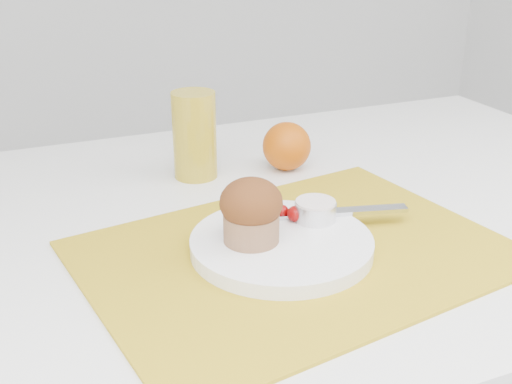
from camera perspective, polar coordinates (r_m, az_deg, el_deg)
name	(u,v)px	position (r m, az deg, el deg)	size (l,w,h in m)	color
placemat	(296,253)	(0.78, 3.59, -5.43)	(0.50, 0.36, 0.00)	gold
plate	(281,244)	(0.78, 2.28, -4.66)	(0.22, 0.22, 0.02)	white
ramekin	(315,211)	(0.81, 5.29, -1.71)	(0.05, 0.05, 0.02)	silver
cream	(316,203)	(0.81, 5.32, -0.98)	(0.05, 0.05, 0.01)	white
raspberry_near	(282,211)	(0.82, 2.31, -1.71)	(0.02, 0.02, 0.02)	#5C0202
raspberry_far	(296,214)	(0.81, 3.53, -1.94)	(0.02, 0.02, 0.02)	#590202
butter_knife	(324,213)	(0.83, 6.04, -1.86)	(0.22, 0.02, 0.01)	#B8BAC1
orange	(287,146)	(1.03, 2.74, 4.09)	(0.08, 0.08, 0.08)	#C05206
juice_glass	(195,135)	(0.99, -5.48, 5.05)	(0.07, 0.07, 0.14)	gold
muffin	(251,211)	(0.75, -0.43, -1.67)	(0.07, 0.07, 0.08)	#976949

